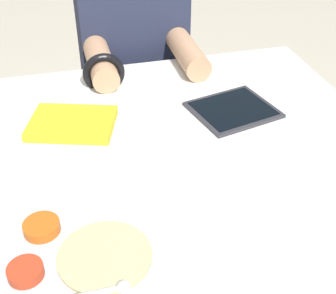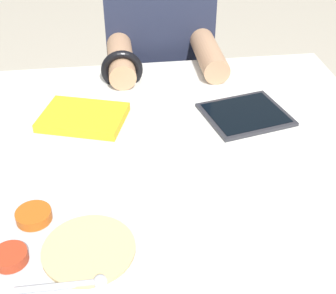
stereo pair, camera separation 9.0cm
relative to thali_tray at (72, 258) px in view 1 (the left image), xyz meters
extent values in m
cube|color=silver|center=(0.14, 0.20, -0.37)|extent=(1.15, 0.95, 0.72)
cylinder|color=#B7BABF|center=(0.00, 0.00, 0.00)|extent=(0.30, 0.30, 0.01)
cylinder|color=#B75114|center=(-0.04, 0.07, 0.01)|extent=(0.06, 0.06, 0.02)
cylinder|color=#A83319|center=(-0.07, -0.02, 0.01)|extent=(0.06, 0.06, 0.02)
cylinder|color=tan|center=(0.05, -0.01, 0.01)|extent=(0.15, 0.15, 0.01)
sphere|color=#B7BABF|center=(0.07, -0.08, 0.01)|extent=(0.02, 0.02, 0.02)
cube|color=silver|center=(0.04, 0.39, 0.00)|extent=(0.22, 0.19, 0.01)
cube|color=gold|center=(0.04, 0.39, 0.00)|extent=(0.22, 0.19, 0.02)
cube|color=#28282D|center=(0.42, 0.37, 0.00)|extent=(0.22, 0.20, 0.01)
cube|color=black|center=(0.42, 0.37, 0.00)|extent=(0.20, 0.18, 0.00)
cube|color=black|center=(0.26, 0.84, -0.50)|extent=(0.29, 0.22, 0.44)
cube|color=#1E2338|center=(0.26, 0.84, 0.00)|extent=(0.32, 0.20, 0.58)
cylinder|color=tan|center=(0.14, 0.64, 0.03)|extent=(0.07, 0.24, 0.07)
cylinder|color=tan|center=(0.38, 0.64, 0.03)|extent=(0.07, 0.24, 0.07)
torus|color=black|center=(0.14, 0.57, 0.03)|extent=(0.11, 0.02, 0.11)
camera|label=1|loc=(0.02, -0.52, 0.58)|focal=50.00mm
camera|label=2|loc=(0.11, -0.54, 0.58)|focal=50.00mm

